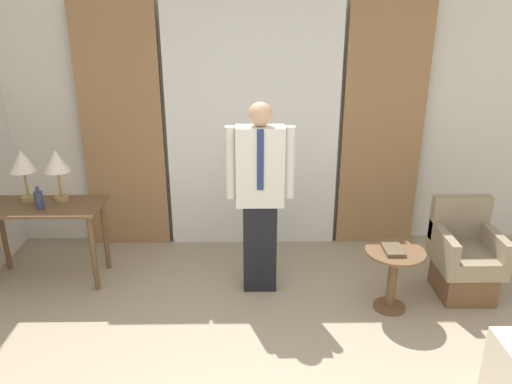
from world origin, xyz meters
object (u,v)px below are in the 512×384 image
object	(u,v)px
table_lamp_right	(57,164)
bottle_near_edge	(39,200)
book	(393,250)
side_table	(393,270)
table_lamp_left	(23,164)
desk	(43,218)
person	(260,192)
armchair	(464,259)

from	to	relation	value
table_lamp_right	bottle_near_edge	xyz separation A→B (m)	(-0.12, -0.20, -0.27)
book	bottle_near_edge	bearing A→B (deg)	171.22
side_table	book	world-z (taller)	book
table_lamp_left	table_lamp_right	bearing A→B (deg)	0.00
table_lamp_right	side_table	world-z (taller)	table_lamp_right
bottle_near_edge	book	distance (m)	3.14
table_lamp_left	table_lamp_right	distance (m)	0.31
desk	bottle_near_edge	size ratio (longest dim) A/B	5.32
desk	table_lamp_right	size ratio (longest dim) A/B	2.29
desk	table_lamp_left	size ratio (longest dim) A/B	2.29
table_lamp_left	bottle_near_edge	xyz separation A→B (m)	(0.19, -0.20, -0.27)
table_lamp_left	book	size ratio (longest dim) A/B	2.12
table_lamp_left	person	size ratio (longest dim) A/B	0.28
person	table_lamp_left	bearing A→B (deg)	171.75
side_table	table_lamp_left	bearing A→B (deg)	168.61
person	desk	bearing A→B (deg)	174.58
bottle_near_edge	desk	bearing A→B (deg)	110.96
bottle_near_edge	table_lamp_left	bearing A→B (deg)	132.42
table_lamp_left	person	world-z (taller)	person
table_lamp_right	desk	bearing A→B (deg)	-141.40
bottle_near_edge	side_table	size ratio (longest dim) A/B	0.37
table_lamp_left	table_lamp_right	size ratio (longest dim) A/B	1.00
person	armchair	distance (m)	1.96
book	table_lamp_right	bearing A→B (deg)	167.09
armchair	book	size ratio (longest dim) A/B	3.80
desk	armchair	world-z (taller)	armchair
table_lamp_right	bottle_near_edge	world-z (taller)	table_lamp_right
desk	side_table	size ratio (longest dim) A/B	1.98
person	armchair	xyz separation A→B (m)	(1.85, -0.10, -0.63)
table_lamp_right	side_table	bearing A→B (deg)	-12.53
bottle_near_edge	book	world-z (taller)	bottle_near_edge
side_table	armchair	bearing A→B (deg)	19.32
armchair	table_lamp_left	bearing A→B (deg)	174.12
table_lamp_left	bottle_near_edge	distance (m)	0.39
bottle_near_edge	armchair	bearing A→B (deg)	-3.15
table_lamp_right	book	size ratio (longest dim) A/B	2.12
side_table	book	size ratio (longest dim) A/B	2.46
table_lamp_left	person	xyz separation A→B (m)	(2.17, -0.31, -0.17)
table_lamp_right	side_table	distance (m)	3.16
bottle_near_edge	side_table	distance (m)	3.19
person	book	world-z (taller)	person
table_lamp_left	person	bearing A→B (deg)	-8.25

